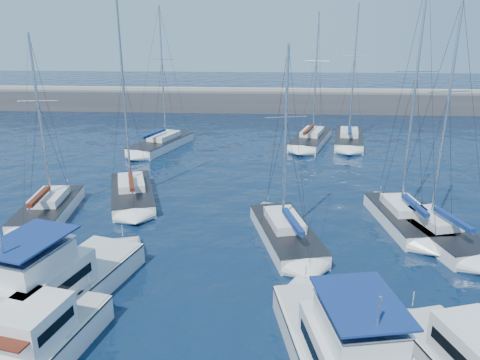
# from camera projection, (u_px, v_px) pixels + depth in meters

# --- Properties ---
(ground) EXTENTS (220.00, 220.00, 0.00)m
(ground) POSITION_uv_depth(u_px,v_px,m) (252.00, 292.00, 24.14)
(ground) COLOR black
(ground) RESTS_ON ground
(breakwater) EXTENTS (160.00, 6.00, 4.45)m
(breakwater) POSITION_uv_depth(u_px,v_px,m) (264.00, 104.00, 72.94)
(breakwater) COLOR #424244
(breakwater) RESTS_ON ground
(motor_yacht_port_outer) EXTENTS (3.93, 6.31, 3.20)m
(motor_yacht_port_outer) POSITION_uv_depth(u_px,v_px,m) (43.00, 338.00, 19.17)
(motor_yacht_port_outer) COLOR white
(motor_yacht_port_outer) RESTS_ON ground
(motor_yacht_port_inner) EXTENTS (6.01, 10.83, 4.69)m
(motor_yacht_port_inner) POSITION_uv_depth(u_px,v_px,m) (53.00, 290.00, 22.17)
(motor_yacht_port_inner) COLOR silver
(motor_yacht_port_inner) RESTS_ON ground
(motor_yacht_stbd_inner) EXTENTS (5.25, 10.15, 4.69)m
(motor_yacht_stbd_inner) POSITION_uv_depth(u_px,v_px,m) (345.00, 359.00, 17.69)
(motor_yacht_stbd_inner) COLOR silver
(motor_yacht_stbd_inner) RESTS_ON ground
(sailboat_mid_a) EXTENTS (3.85, 8.09, 12.92)m
(sailboat_mid_a) POSITION_uv_depth(u_px,v_px,m) (49.00, 209.00, 33.46)
(sailboat_mid_a) COLOR silver
(sailboat_mid_a) RESTS_ON ground
(sailboat_mid_b) EXTENTS (5.52, 9.04, 15.58)m
(sailboat_mid_b) POSITION_uv_depth(u_px,v_px,m) (132.00, 193.00, 36.47)
(sailboat_mid_b) COLOR white
(sailboat_mid_b) RESTS_ON ground
(sailboat_mid_c) EXTENTS (4.84, 8.72, 12.39)m
(sailboat_mid_c) POSITION_uv_depth(u_px,v_px,m) (286.00, 234.00, 29.58)
(sailboat_mid_c) COLOR silver
(sailboat_mid_c) RESTS_ON ground
(sailboat_mid_d) EXTENTS (4.17, 8.16, 16.44)m
(sailboat_mid_d) POSITION_uv_depth(u_px,v_px,m) (404.00, 217.00, 31.93)
(sailboat_mid_d) COLOR white
(sailboat_mid_d) RESTS_ON ground
(sailboat_mid_e) EXTENTS (5.02, 8.38, 14.88)m
(sailboat_mid_e) POSITION_uv_depth(u_px,v_px,m) (437.00, 232.00, 29.79)
(sailboat_mid_e) COLOR silver
(sailboat_mid_e) RESTS_ON ground
(sailboat_back_a) EXTENTS (5.95, 9.82, 15.15)m
(sailboat_back_a) POSITION_uv_depth(u_px,v_px,m) (162.00, 144.00, 51.27)
(sailboat_back_a) COLOR white
(sailboat_back_a) RESTS_ON ground
(sailboat_back_b) EXTENTS (5.77, 9.96, 14.59)m
(sailboat_back_b) POSITION_uv_depth(u_px,v_px,m) (311.00, 139.00, 53.21)
(sailboat_back_b) COLOR white
(sailboat_back_b) RESTS_ON ground
(sailboat_back_c) EXTENTS (4.36, 9.11, 15.44)m
(sailboat_back_c) POSITION_uv_depth(u_px,v_px,m) (349.00, 139.00, 53.04)
(sailboat_back_c) COLOR silver
(sailboat_back_c) RESTS_ON ground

